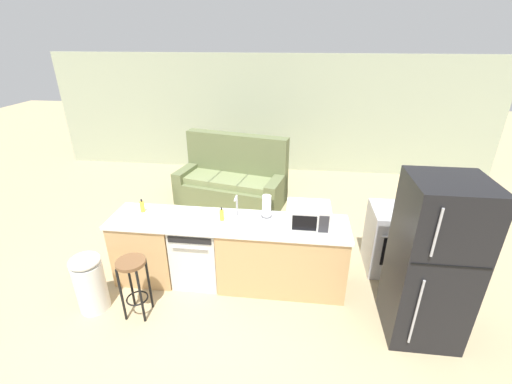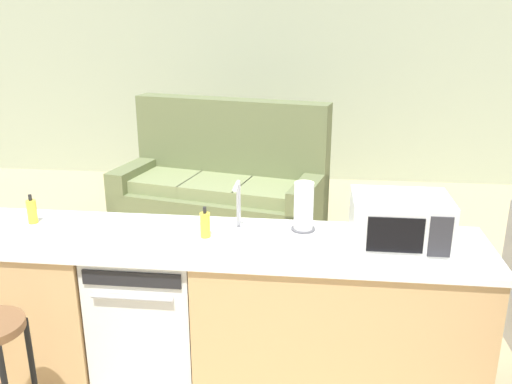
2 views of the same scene
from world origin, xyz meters
TOP-DOWN VIEW (x-y plane):
  - ground_plane at (0.00, 0.00)m, footprint 24.00×24.00m
  - wall_back at (0.30, 4.20)m, footprint 10.00×0.06m
  - kitchen_counter at (0.24, 0.00)m, footprint 2.94×0.66m
  - dishwasher at (-0.25, -0.00)m, footprint 0.58×0.61m
  - stove_range at (2.35, 0.55)m, footprint 0.76×0.68m
  - refrigerator at (2.35, -0.55)m, footprint 0.72×0.73m
  - microwave at (1.12, -0.00)m, footprint 0.50×0.37m
  - sink_faucet at (0.25, 0.11)m, footprint 0.07×0.18m
  - paper_towel_roll at (0.61, 0.18)m, footprint 0.14×0.14m
  - soap_bottle at (0.08, 0.01)m, footprint 0.06×0.06m
  - dish_soap_bottle at (-0.97, 0.11)m, footprint 0.06×0.06m
  - kettle at (2.52, 0.42)m, footprint 0.21×0.17m
  - bar_stool at (-0.79, -0.71)m, footprint 0.32×0.32m
  - trash_bin at (-1.35, -0.68)m, footprint 0.35×0.35m
  - couch at (-0.23, 2.37)m, footprint 2.15×1.32m

SIDE VIEW (x-z plane):
  - ground_plane at x=0.00m, z-range 0.00..0.00m
  - trash_bin at x=-1.35m, z-range 0.01..0.75m
  - couch at x=-0.23m, z-range -0.24..1.03m
  - kitchen_counter at x=0.24m, z-range -0.03..0.87m
  - dishwasher at x=-0.25m, z-range 0.00..0.84m
  - stove_range at x=2.35m, z-range 0.00..0.90m
  - bar_stool at x=-0.79m, z-range 0.17..0.91m
  - refrigerator at x=2.35m, z-range 0.00..1.78m
  - soap_bottle at x=0.08m, z-range 0.88..1.06m
  - dish_soap_bottle at x=-0.97m, z-range 0.88..1.06m
  - kettle at x=2.52m, z-range 0.89..1.08m
  - sink_faucet at x=0.25m, z-range 0.88..1.18m
  - paper_towel_roll at x=0.61m, z-range 0.90..1.18m
  - microwave at x=1.12m, z-range 0.90..1.18m
  - wall_back at x=0.30m, z-range 0.00..2.60m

